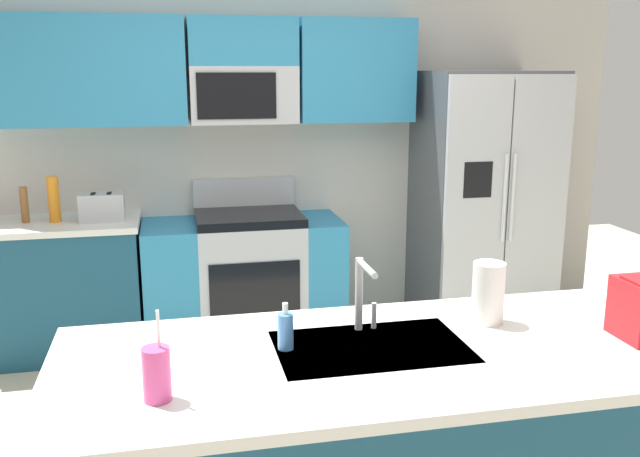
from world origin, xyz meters
name	(u,v)px	position (x,y,z in m)	size (l,w,h in m)	color
kitchen_wall_unit	(255,125)	(-0.14, 2.08, 1.47)	(5.20, 0.43, 2.60)	beige
back_counter	(57,288)	(-1.51, 1.80, 0.45)	(1.11, 0.63, 0.90)	navy
range_oven	(244,277)	(-0.27, 1.80, 0.44)	(1.36, 0.61, 1.10)	#B7BABF
refrigerator	(483,201)	(1.47, 1.73, 0.93)	(0.90, 0.76, 1.85)	#4C4F54
toaster	(102,207)	(-1.18, 1.75, 0.99)	(0.28, 0.16, 0.18)	#B7BABF
pepper_mill	(24,205)	(-1.66, 1.80, 1.02)	(0.05, 0.05, 0.23)	brown
bottle_orange	(54,199)	(-1.48, 1.78, 1.05)	(0.07, 0.07, 0.29)	orange
sink_faucet	(363,289)	(-0.06, -0.48, 1.07)	(0.08, 0.21, 0.28)	#B7BABF
drink_cup_pink	(157,374)	(-0.81, -0.88, 0.98)	(0.08, 0.08, 0.29)	#EA4C93
soap_dispenser	(285,331)	(-0.37, -0.58, 0.97)	(0.06, 0.06, 0.17)	#4C8CD8
paper_towel_roll	(488,293)	(0.44, -0.49, 1.02)	(0.12, 0.12, 0.24)	white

